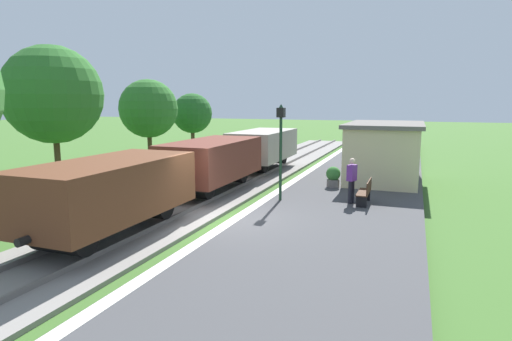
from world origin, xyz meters
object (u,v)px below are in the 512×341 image
station_hut (384,151)px  bench_near_hut (366,192)px  tree_trackside_mid (53,95)px  lamp_post_near (281,135)px  tree_field_left (192,113)px  freight_train (212,163)px  tree_trackside_far (148,109)px  potted_planter (333,176)px  person_waiting (352,179)px

station_hut → bench_near_hut: (-0.26, -5.41, -0.93)m
bench_near_hut → tree_trackside_mid: (-14.25, -0.55, 3.62)m
lamp_post_near → tree_field_left: tree_field_left is taller
freight_train → bench_near_hut: freight_train is taller
tree_trackside_far → tree_trackside_mid: bearing=-90.7°
potted_planter → tree_field_left: bearing=142.9°
freight_train → tree_trackside_far: tree_trackside_far is taller
lamp_post_near → bench_near_hut: bearing=9.8°
bench_near_hut → tree_trackside_mid: tree_trackside_mid is taller
station_hut → potted_planter: (-1.97, -2.62, -0.93)m
potted_planter → person_waiting: bearing=-67.1°
person_waiting → potted_planter: 3.12m
station_hut → person_waiting: (-0.78, -5.45, -0.47)m
tree_trackside_far → station_hut: bearing=-5.6°
person_waiting → bench_near_hut: bearing=-153.2°
bench_near_hut → tree_field_left: tree_field_left is taller
person_waiting → lamp_post_near: 3.13m
tree_trackside_far → person_waiting: bearing=-26.7°
tree_field_left → bench_near_hut: bearing=-40.8°
tree_field_left → freight_train: bearing=-57.6°
station_hut → potted_planter: station_hut is taller
freight_train → tree_trackside_far: 10.22m
station_hut → tree_trackside_far: size_ratio=1.07×
tree_trackside_far → tree_field_left: size_ratio=1.17×
person_waiting → tree_field_left: 18.19m
station_hut → bench_near_hut: 5.49m
freight_train → tree_trackside_mid: (-7.71, -0.93, 2.95)m
lamp_post_near → tree_trackside_mid: size_ratio=0.56×
tree_trackside_mid → tree_trackside_far: (0.09, 7.38, -0.76)m
bench_near_hut → freight_train: bearing=176.7°
lamp_post_near → tree_trackside_far: bearing=146.2°
lamp_post_near → tree_trackside_far: (-11.00, 7.37, 0.79)m
station_hut → bench_near_hut: station_hut is taller
freight_train → station_hut: bearing=36.5°
freight_train → tree_trackside_far: (-7.62, 6.45, 2.19)m
potted_planter → tree_trackside_mid: tree_trackside_mid is taller
potted_planter → station_hut: bearing=53.0°
bench_near_hut → person_waiting: (-0.52, -0.05, 0.46)m
freight_train → tree_field_left: 13.94m
person_waiting → tree_trackside_mid: 14.10m
bench_near_hut → tree_trackside_mid: bearing=-177.8°
tree_trackside_mid → tree_field_left: (0.29, 12.60, -1.19)m
freight_train → potted_planter: freight_train is taller
potted_planter → tree_field_left: size_ratio=0.20×
station_hut → lamp_post_near: 6.96m
person_waiting → station_hut: bearing=-76.6°
tree_trackside_far → tree_field_left: bearing=87.8°
tree_trackside_mid → freight_train: bearing=6.9°
lamp_post_near → tree_trackside_mid: tree_trackside_mid is taller
tree_field_left → lamp_post_near: bearing=-49.4°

